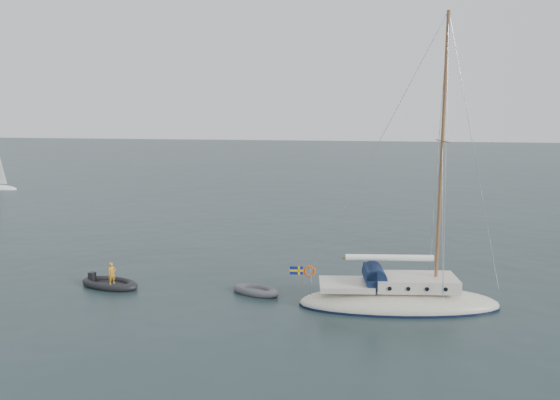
# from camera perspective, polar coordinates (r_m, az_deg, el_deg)

# --- Properties ---
(ground) EXTENTS (300.00, 300.00, 0.00)m
(ground) POSITION_cam_1_polar(r_m,az_deg,el_deg) (30.42, 5.64, -9.30)
(ground) COLOR black
(ground) RESTS_ON ground
(sailboat) EXTENTS (10.45, 3.13, 14.88)m
(sailboat) POSITION_cam_1_polar(r_m,az_deg,el_deg) (28.02, 12.40, -8.70)
(sailboat) COLOR beige
(sailboat) RESTS_ON ground
(dinghy) EXTENTS (2.77, 1.25, 0.40)m
(dinghy) POSITION_cam_1_polar(r_m,az_deg,el_deg) (29.61, -2.58, -9.43)
(dinghy) COLOR #545459
(dinghy) RESTS_ON ground
(rib) EXTENTS (3.59, 1.63, 1.44)m
(rib) POSITION_cam_1_polar(r_m,az_deg,el_deg) (32.10, -17.39, -8.27)
(rib) COLOR black
(rib) RESTS_ON ground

